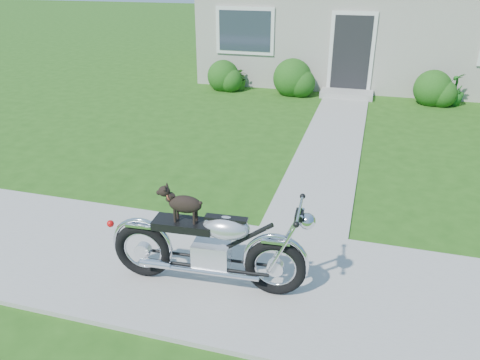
# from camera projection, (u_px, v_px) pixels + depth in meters

# --- Properties ---
(ground) EXTENTS (80.00, 80.00, 0.00)m
(ground) POSITION_uv_depth(u_px,v_px,m) (427.00, 308.00, 4.92)
(ground) COLOR #235114
(ground) RESTS_ON ground
(sidewalk) EXTENTS (24.00, 2.20, 0.04)m
(sidewalk) POSITION_uv_depth(u_px,v_px,m) (427.00, 307.00, 4.91)
(sidewalk) COLOR #9E9B93
(sidewalk) RESTS_ON ground
(walkway) EXTENTS (1.20, 8.00, 0.03)m
(walkway) POSITION_uv_depth(u_px,v_px,m) (333.00, 139.00, 9.66)
(walkway) COLOR #9E9B93
(walkway) RESTS_ON ground
(house) EXTENTS (12.60, 7.03, 4.50)m
(house) POSITION_uv_depth(u_px,v_px,m) (411.00, 5.00, 14.49)
(house) COLOR beige
(house) RESTS_ON ground
(shrub_row) EXTENTS (10.97, 1.07, 1.07)m
(shrub_row) POSITION_uv_depth(u_px,v_px,m) (417.00, 87.00, 12.10)
(shrub_row) COLOR #1F5015
(shrub_row) RESTS_ON ground
(potted_plant_left) EXTENTS (0.79, 0.82, 0.69)m
(potted_plant_left) POSITION_uv_depth(u_px,v_px,m) (238.00, 78.00, 13.39)
(potted_plant_left) COLOR #265A18
(potted_plant_left) RESTS_ON ground
(potted_plant_right) EXTENTS (0.60, 0.60, 0.82)m
(potted_plant_right) POSITION_uv_depth(u_px,v_px,m) (455.00, 89.00, 11.91)
(potted_plant_right) COLOR #1B5C19
(potted_plant_right) RESTS_ON ground
(motorcycle_with_dog) EXTENTS (2.22, 0.60, 1.17)m
(motorcycle_with_dog) POSITION_uv_depth(u_px,v_px,m) (210.00, 246.00, 5.02)
(motorcycle_with_dog) COLOR black
(motorcycle_with_dog) RESTS_ON sidewalk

